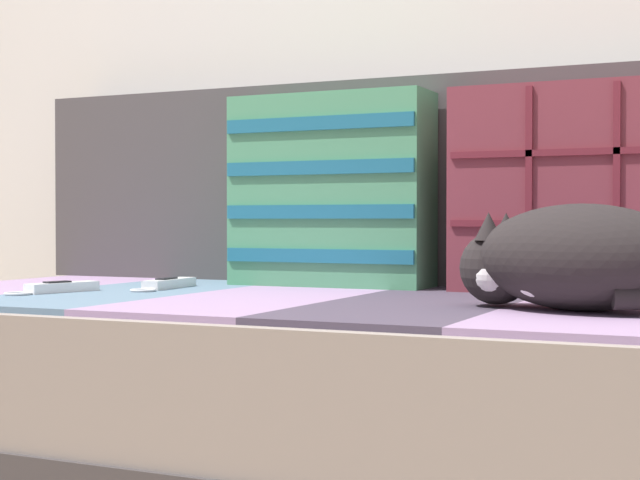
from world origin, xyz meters
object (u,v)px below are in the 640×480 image
Objects in this scene: couch at (354,411)px; throw_pillow_striped at (331,191)px; sleeping_cat at (569,259)px; throw_pillow_quilted at (579,189)px; game_remote_near at (59,288)px; game_remote_far at (168,284)px.

throw_pillow_striped is at bearing 122.33° from couch.
sleeping_cat reaches higher than couch.
throw_pillow_quilted is 2.41× the size of game_remote_near.
game_remote_near is 0.95× the size of game_remote_far.
game_remote_near reaches higher than couch.
game_remote_far is at bearing -141.77° from throw_pillow_striped.
couch is at bearing -145.39° from throw_pillow_quilted.
throw_pillow_quilted reaches higher than game_remote_far.
sleeping_cat is 0.93m from game_remote_near.
throw_pillow_striped is 0.66m from sleeping_cat.
throw_pillow_quilted is 1.20× the size of sleeping_cat.
game_remote_near is at bearing -124.97° from game_remote_far.
game_remote_far is at bearing 175.33° from couch.
throw_pillow_quilted is 0.38m from sleeping_cat.
throw_pillow_striped is at bearing 44.83° from game_remote_near.
couch is 0.59m from game_remote_near.
throw_pillow_quilted is 1.12× the size of throw_pillow_striped.
throw_pillow_quilted is 0.97m from game_remote_near.
throw_pillow_striped is at bearing 146.96° from sleeping_cat.
sleeping_cat is (0.05, -0.35, -0.12)m from throw_pillow_quilted.
throw_pillow_quilted is (0.35, 0.24, 0.39)m from couch.
couch is 9.80× the size of game_remote_near.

